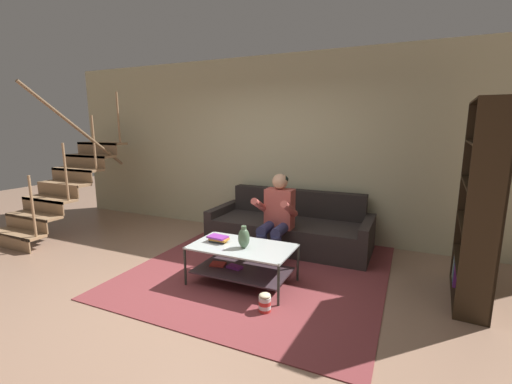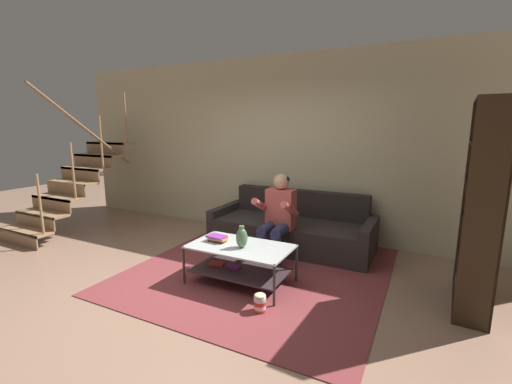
% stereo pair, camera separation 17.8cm
% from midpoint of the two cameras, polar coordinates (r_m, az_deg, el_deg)
% --- Properties ---
extents(ground, '(16.80, 16.80, 0.00)m').
position_cam_midpoint_polar(ground, '(3.98, -9.83, -16.03)').
color(ground, '#9B765F').
extents(back_partition, '(8.40, 0.12, 2.90)m').
position_cam_midpoint_polar(back_partition, '(5.71, 4.70, 7.46)').
color(back_partition, '#C0BA93').
rests_on(back_partition, ground).
extents(staircase_run, '(0.99, 1.99, 2.41)m').
position_cam_midpoint_polar(staircase_run, '(6.64, -27.67, 1.70)').
color(staircase_run, tan).
rests_on(staircase_run, ground).
extents(couch, '(2.38, 0.96, 0.81)m').
position_cam_midpoint_polar(couch, '(5.21, 7.02, -6.17)').
color(couch, '#2D2725').
rests_on(couch, ground).
extents(person_seated_center, '(0.50, 0.58, 1.16)m').
position_cam_midpoint_polar(person_seated_center, '(4.61, 4.72, -3.72)').
color(person_seated_center, navy).
rests_on(person_seated_center, ground).
extents(coffee_table, '(1.16, 0.66, 0.45)m').
position_cam_midpoint_polar(coffee_table, '(3.99, -1.42, -10.94)').
color(coffee_table, silver).
rests_on(coffee_table, ground).
extents(area_rug, '(3.00, 3.38, 0.01)m').
position_cam_midpoint_polar(area_rug, '(4.58, 2.74, -12.06)').
color(area_rug, brown).
rests_on(area_rug, ground).
extents(vase, '(0.13, 0.13, 0.25)m').
position_cam_midpoint_polar(vase, '(3.84, -1.06, -7.59)').
color(vase, '#516F4F').
rests_on(vase, coffee_table).
extents(book_stack, '(0.24, 0.17, 0.07)m').
position_cam_midpoint_polar(book_stack, '(4.08, -5.23, -7.70)').
color(book_stack, '#292B2A').
rests_on(book_stack, coffee_table).
extents(bookshelf, '(0.37, 1.10, 2.04)m').
position_cam_midpoint_polar(bookshelf, '(4.13, 34.84, -3.83)').
color(bookshelf, black).
rests_on(bookshelf, ground).
extents(popcorn_tub, '(0.12, 0.12, 0.20)m').
position_cam_midpoint_polar(popcorn_tub, '(3.50, 2.18, -18.00)').
color(popcorn_tub, red).
rests_on(popcorn_tub, ground).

